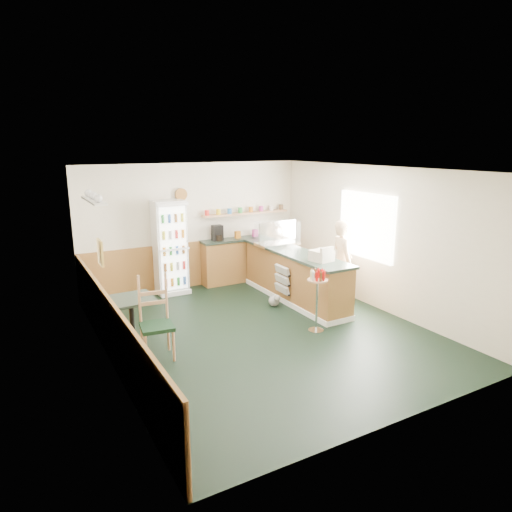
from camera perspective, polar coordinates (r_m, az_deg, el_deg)
ground at (r=7.83m, az=0.88°, el=-9.35°), size 6.00×6.00×0.00m
room_envelope at (r=7.90m, az=-3.17°, el=2.42°), size 5.04×6.02×2.72m
service_counter at (r=9.21m, az=4.82°, el=-2.76°), size 0.68×3.01×1.01m
back_counter at (r=10.54m, az=-1.14°, el=-0.09°), size 2.24×0.42×1.69m
drinks_fridge at (r=9.68m, az=-10.65°, el=1.04°), size 0.65×0.54×1.96m
display_case at (r=9.56m, az=2.70°, el=2.82°), size 0.88×0.46×0.50m
cash_register at (r=8.37m, az=8.18°, el=0.04°), size 0.40×0.41×0.20m
shopkeeper at (r=9.05m, az=10.71°, el=-0.79°), size 0.53×0.64×1.67m
condiment_stand at (r=7.65m, az=7.67°, el=-4.20°), size 0.34×0.34×1.06m
newspaper_rack at (r=8.93m, az=3.29°, el=-2.99°), size 0.09×0.47×0.55m
cafe_table at (r=7.41m, az=-15.30°, el=-6.77°), size 0.71×0.71×0.76m
cafe_chair at (r=6.92m, az=-12.60°, el=-7.15°), size 0.52×0.52×1.24m
dog_doorstop at (r=8.92m, az=2.33°, el=-5.56°), size 0.21×0.28×0.26m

